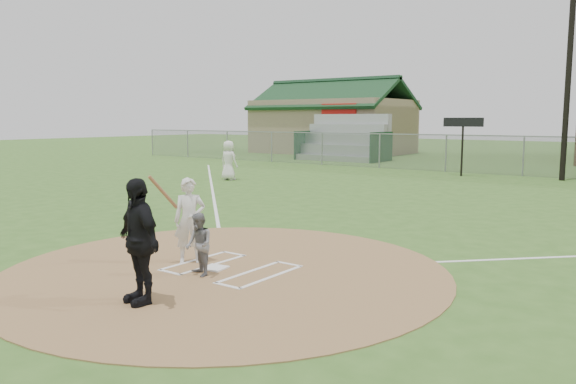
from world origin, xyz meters
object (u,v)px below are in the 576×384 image
Objects in this scene: catcher at (199,245)px; batter_at_plate at (189,220)px; umpire at (138,241)px; home_plate at (215,268)px; ondeck_player at (229,160)px.

batter_at_plate is (-0.84, 0.58, 0.28)m from catcher.
umpire is at bearing -53.85° from catcher.
home_plate is at bearing 126.02° from catcher.
catcher is at bearing -78.29° from home_plate.
batter_at_plate reaches higher than home_plate.
umpire is at bearing 125.35° from ondeck_player.
catcher is 1.06m from batter_at_plate.
home_plate is 2.38m from umpire.
home_plate is 0.24× the size of batter_at_plate.
home_plate is at bearing -5.75° from batter_at_plate.
ondeck_player is at bearing 154.61° from catcher.
ondeck_player is (-10.93, 14.11, -0.07)m from umpire.
umpire is (0.45, -2.13, 0.96)m from home_plate.
umpire is 1.06× the size of ondeck_player.
ondeck_player is 15.39m from batter_at_plate.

